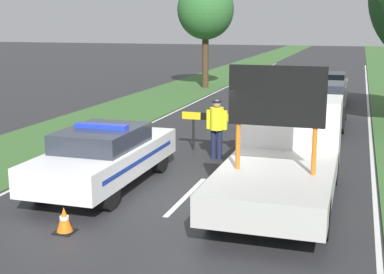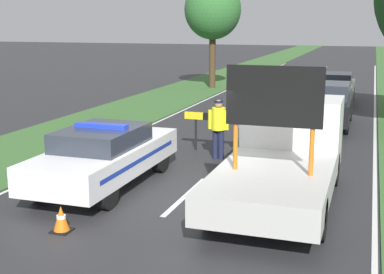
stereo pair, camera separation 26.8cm
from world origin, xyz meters
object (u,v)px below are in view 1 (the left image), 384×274
object	(u,v)px
traffic_cone_centre_front	(64,220)
queued_car_van_white	(327,87)
work_truck	(285,153)
police_officer	(217,124)
pedestrian_civilian	(246,123)
police_car	(105,155)
traffic_cone_near_police	(322,149)
roadside_tree_near_right	(206,10)
queued_car_sedan_black	(322,104)
road_barrier	(239,121)

from	to	relation	value
traffic_cone_centre_front	queued_car_van_white	size ratio (longest dim) A/B	0.11
work_truck	queued_car_van_white	size ratio (longest dim) A/B	1.26
police_officer	traffic_cone_centre_front	distance (m)	6.24
pedestrian_civilian	queued_car_van_white	world-z (taller)	pedestrian_civilian
police_car	work_truck	world-z (taller)	work_truck
traffic_cone_near_police	roadside_tree_near_right	distance (m)	17.21
queued_car_sedan_black	queued_car_van_white	size ratio (longest dim) A/B	1.02
queued_car_sedan_black	work_truck	bearing A→B (deg)	88.72
traffic_cone_centre_front	roadside_tree_near_right	world-z (taller)	roadside_tree_near_right
police_officer	traffic_cone_centre_front	size ratio (longest dim) A/B	3.43
police_officer	pedestrian_civilian	size ratio (longest dim) A/B	1.00
work_truck	roadside_tree_near_right	bearing A→B (deg)	-68.42
queued_car_van_white	police_officer	bearing A→B (deg)	79.25
police_officer	queued_car_sedan_black	size ratio (longest dim) A/B	0.38
work_truck	road_barrier	bearing A→B (deg)	-62.70
queued_car_sedan_black	traffic_cone_centre_front	bearing A→B (deg)	72.84
police_officer	pedestrian_civilian	world-z (taller)	pedestrian_civilian
police_car	pedestrian_civilian	size ratio (longest dim) A/B	2.90
traffic_cone_near_police	queued_car_van_white	distance (m)	10.99
pedestrian_civilian	roadside_tree_near_right	bearing A→B (deg)	80.81
work_truck	queued_car_sedan_black	bearing A→B (deg)	-90.63
police_officer	roadside_tree_near_right	size ratio (longest dim) A/B	0.27
police_car	police_officer	size ratio (longest dim) A/B	2.90
traffic_cone_centre_front	queued_car_van_white	xyz separation A→B (m)	(3.55, 18.11, 0.53)
police_car	road_barrier	bearing A→B (deg)	58.54
queued_car_van_white	roadside_tree_near_right	bearing A→B (deg)	-28.27
police_car	roadside_tree_near_right	bearing A→B (deg)	96.24
police_car	roadside_tree_near_right	world-z (taller)	roadside_tree_near_right
work_truck	road_barrier	distance (m)	4.06
pedestrian_civilian	traffic_cone_centre_front	world-z (taller)	pedestrian_civilian
police_car	pedestrian_civilian	distance (m)	4.54
road_barrier	traffic_cone_near_police	size ratio (longest dim) A/B	6.95
pedestrian_civilian	traffic_cone_near_police	distance (m)	2.30
police_officer	queued_car_van_white	bearing A→B (deg)	-93.94
work_truck	queued_car_van_white	world-z (taller)	work_truck
road_barrier	pedestrian_civilian	bearing A→B (deg)	-46.60
police_car	road_barrier	world-z (taller)	police_car
police_car	queued_car_sedan_black	distance (m)	10.17
police_car	pedestrian_civilian	bearing A→B (deg)	52.92
police_car	queued_car_van_white	xyz separation A→B (m)	(4.11, 15.30, 0.02)
road_barrier	police_officer	distance (m)	0.98
police_officer	roadside_tree_near_right	world-z (taller)	roadside_tree_near_right
police_car	queued_car_van_white	bearing A→B (deg)	72.17
queued_car_sedan_black	roadside_tree_near_right	bearing A→B (deg)	-53.56
traffic_cone_centre_front	pedestrian_civilian	bearing A→B (deg)	73.08
traffic_cone_near_police	roadside_tree_near_right	size ratio (longest dim) A/B	0.08
traffic_cone_centre_front	queued_car_sedan_black	bearing A→B (deg)	72.84
pedestrian_civilian	roadside_tree_near_right	distance (m)	16.75
police_car	work_truck	size ratio (longest dim) A/B	0.90
queued_car_sedan_black	police_car	bearing A→B (deg)	65.15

